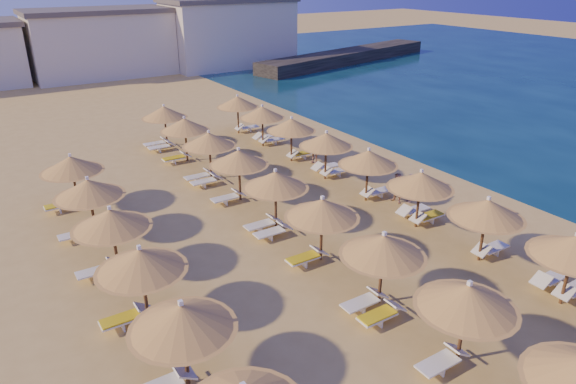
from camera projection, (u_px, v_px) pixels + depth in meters
ground at (358, 244)px, 22.69m from camera, size 220.00×220.00×0.00m
jetty at (348, 56)px, 67.18m from camera, size 30.10×10.93×1.50m
hotel_blocks at (110, 42)px, 57.79m from camera, size 46.23×11.53×8.10m
parasol_row_east at (393, 169)px, 24.67m from camera, size 3.09×35.47×2.90m
parasol_row_west at (297, 194)px, 21.93m from camera, size 3.09×35.47×2.90m
parasol_row_inland at (125, 239)px, 18.28m from camera, size 3.09×21.08×2.90m
loungers at (314, 231)px, 23.05m from camera, size 16.12×33.00×0.66m
beachgoer_b at (397, 188)px, 26.39m from camera, size 0.69×0.84×1.59m
beachgoer_c at (314, 150)px, 31.90m from camera, size 0.85×1.02×1.63m
beachgoer_a at (410, 188)px, 26.48m from camera, size 0.52×0.65×1.55m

